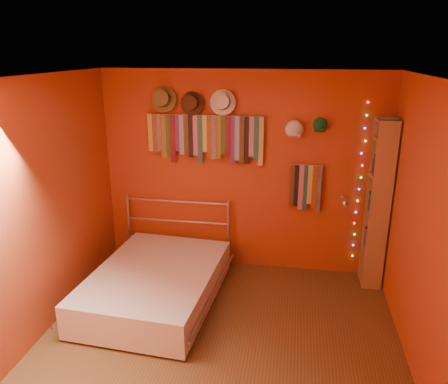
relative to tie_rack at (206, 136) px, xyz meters
The scene contains 16 objects.
ground 2.44m from the tie_rack, 75.34° to the right, with size 3.50×3.50×0.00m, color brown.
back_wall 0.64m from the tie_rack, ahead, with size 3.50×0.02×2.50m, color #A6351A.
right_wall 2.80m from the tie_rack, 37.56° to the right, with size 0.02×3.50×2.50m, color #A6351A.
left_wall 2.18m from the tie_rack, 127.85° to the right, with size 0.02×3.50×2.50m, color #A6351A.
ceiling 1.91m from the tie_rack, 75.34° to the right, with size 3.50×3.50×0.02m, color white.
tie_rack is the anchor object (origin of this frame).
small_tie_rack 1.35m from the tie_rack, ahead, with size 0.40×0.03×0.60m.
fedora_olive 0.67m from the tie_rack, behind, with size 0.31×0.17×0.31m.
fedora_brown 0.43m from the tie_rack, 169.35° to the right, with size 0.28×0.15×0.28m.
fedora_white 0.47m from the tie_rack, ahead, with size 0.31×0.17×0.30m.
cap_white 1.06m from the tie_rack, ahead, with size 0.20×0.25×0.20m.
cap_green 1.36m from the tie_rack, ahead, with size 0.17×0.21×0.17m.
fairy_lights 1.92m from the tie_rack, ahead, with size 0.06×0.02×1.92m.
reading_lamp 1.82m from the tie_rack, ahead, with size 0.08×0.33×0.10m.
bookshelf 2.22m from the tie_rack, ahead, with size 0.25×0.34×2.00m.
bed 1.84m from the tie_rack, 111.08° to the right, with size 1.50×1.93×0.91m.
Camera 1 is at (0.65, -3.43, 2.72)m, focal length 35.00 mm.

